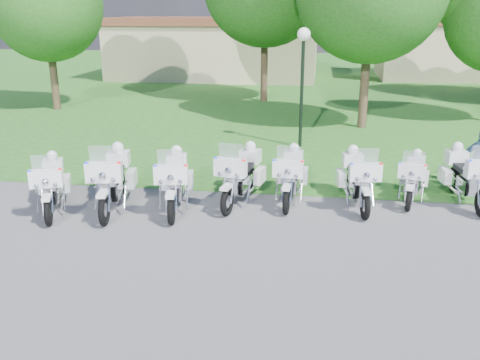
# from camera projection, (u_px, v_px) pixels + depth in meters

# --- Properties ---
(ground) EXTENTS (100.00, 100.00, 0.00)m
(ground) POSITION_uv_depth(u_px,v_px,m) (245.00, 241.00, 11.27)
(ground) COLOR #58585D
(ground) RESTS_ON ground
(grass_lawn) EXTENTS (100.00, 48.00, 0.01)m
(grass_lawn) POSITION_uv_depth(u_px,v_px,m) (300.00, 80.00, 36.69)
(grass_lawn) COLOR #256520
(grass_lawn) RESTS_ON ground
(motorcycle_0) EXTENTS (1.32, 2.25, 1.59)m
(motorcycle_0) POSITION_uv_depth(u_px,v_px,m) (51.00, 184.00, 12.77)
(motorcycle_0) COLOR black
(motorcycle_0) RESTS_ON ground
(motorcycle_1) EXTENTS (1.16, 2.64, 1.78)m
(motorcycle_1) POSITION_uv_depth(u_px,v_px,m) (113.00, 179.00, 12.91)
(motorcycle_1) COLOR black
(motorcycle_1) RESTS_ON ground
(motorcycle_2) EXTENTS (1.11, 2.50, 1.69)m
(motorcycle_2) POSITION_uv_depth(u_px,v_px,m) (175.00, 181.00, 12.91)
(motorcycle_2) COLOR black
(motorcycle_2) RESTS_ON ground
(motorcycle_3) EXTENTS (1.09, 2.50, 1.69)m
(motorcycle_3) POSITION_uv_depth(u_px,v_px,m) (241.00, 174.00, 13.38)
(motorcycle_3) COLOR black
(motorcycle_3) RESTS_ON ground
(motorcycle_4) EXTENTS (0.82, 2.40, 1.61)m
(motorcycle_4) POSITION_uv_depth(u_px,v_px,m) (291.00, 175.00, 13.45)
(motorcycle_4) COLOR black
(motorcycle_4) RESTS_ON ground
(motorcycle_5) EXTENTS (1.00, 2.43, 1.63)m
(motorcycle_5) POSITION_uv_depth(u_px,v_px,m) (357.00, 178.00, 13.17)
(motorcycle_5) COLOR black
(motorcycle_5) RESTS_ON ground
(motorcycle_6) EXTENTS (1.01, 2.11, 1.44)m
(motorcycle_6) POSITION_uv_depth(u_px,v_px,m) (413.00, 177.00, 13.51)
(motorcycle_6) COLOR black
(motorcycle_6) RESTS_ON ground
(motorcycle_7) EXTENTS (1.03, 2.49, 1.67)m
(motorcycle_7) POSITION_uv_depth(u_px,v_px,m) (467.00, 175.00, 13.32)
(motorcycle_7) COLOR black
(motorcycle_7) RESTS_ON ground
(lamp_post) EXTENTS (0.44, 0.44, 4.08)m
(lamp_post) POSITION_uv_depth(u_px,v_px,m) (303.00, 58.00, 17.98)
(lamp_post) COLOR black
(lamp_post) RESTS_ON ground
(building_west) EXTENTS (14.56, 8.32, 4.10)m
(building_west) POSITION_uv_depth(u_px,v_px,m) (217.00, 47.00, 37.85)
(building_west) COLOR tan
(building_west) RESTS_ON ground
(building_east) EXTENTS (11.44, 7.28, 4.10)m
(building_east) POSITION_uv_depth(u_px,v_px,m) (461.00, 48.00, 37.32)
(building_east) COLOR tan
(building_east) RESTS_ON ground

